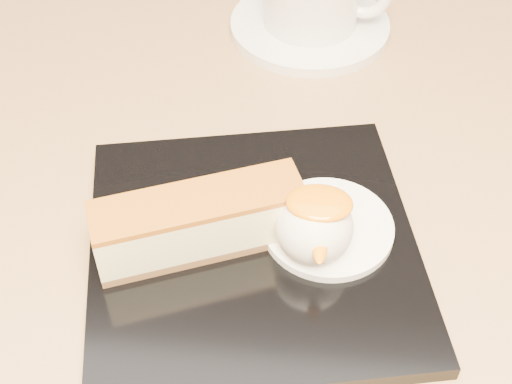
# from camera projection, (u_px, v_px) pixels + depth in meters

# --- Properties ---
(table) EXTENTS (0.80, 0.80, 0.72)m
(table) POSITION_uv_depth(u_px,v_px,m) (227.00, 297.00, 0.65)
(table) COLOR black
(table) RESTS_ON ground
(dessert_plate) EXTENTS (0.26, 0.26, 0.01)m
(dessert_plate) POSITION_uv_depth(u_px,v_px,m) (253.00, 247.00, 0.49)
(dessert_plate) COLOR black
(dessert_plate) RESTS_ON table
(cheesecake) EXTENTS (0.14, 0.09, 0.04)m
(cheesecake) POSITION_uv_depth(u_px,v_px,m) (199.00, 222.00, 0.47)
(cheesecake) COLOR brown
(cheesecake) RESTS_ON dessert_plate
(cream_smear) EXTENTS (0.09, 0.09, 0.01)m
(cream_smear) POSITION_uv_depth(u_px,v_px,m) (328.00, 227.00, 0.49)
(cream_smear) COLOR white
(cream_smear) RESTS_ON dessert_plate
(ice_cream_scoop) EXTENTS (0.05, 0.05, 0.05)m
(ice_cream_scoop) POSITION_uv_depth(u_px,v_px,m) (314.00, 227.00, 0.46)
(ice_cream_scoop) COLOR white
(ice_cream_scoop) RESTS_ON cream_smear
(mango_sauce) EXTENTS (0.04, 0.03, 0.01)m
(mango_sauce) POSITION_uv_depth(u_px,v_px,m) (319.00, 203.00, 0.44)
(mango_sauce) COLOR orange
(mango_sauce) RESTS_ON ice_cream_scoop
(mint_sprig) EXTENTS (0.04, 0.03, 0.00)m
(mint_sprig) POSITION_uv_depth(u_px,v_px,m) (288.00, 194.00, 0.50)
(mint_sprig) COLOR #2C873C
(mint_sprig) RESTS_ON cream_smear
(saucer) EXTENTS (0.15, 0.15, 0.01)m
(saucer) POSITION_uv_depth(u_px,v_px,m) (310.00, 26.00, 0.67)
(saucer) COLOR white
(saucer) RESTS_ON table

